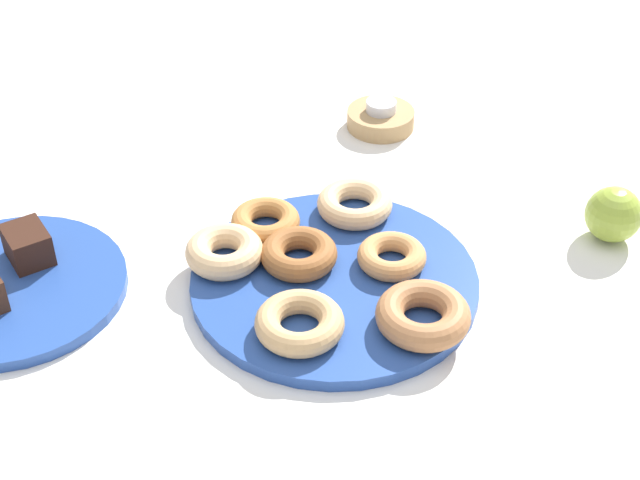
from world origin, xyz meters
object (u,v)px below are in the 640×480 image
Objects in this scene: donut_1 at (355,204)px; apple at (614,214)px; candle_holder at (381,119)px; tealight at (381,106)px; donut_5 at (423,315)px; cake_plate at (13,288)px; donut_4 at (392,256)px; donut_6 at (265,221)px; donut_2 at (300,323)px; donut_3 at (224,252)px; donut_0 at (299,254)px; donut_plate at (334,281)px; brownie_far at (28,245)px.

apple is (0.24, -0.18, 0.01)m from donut_1.
tealight is at bearing 0.00° from candle_holder.
tealight is 0.35m from apple.
cake_plate is (-0.34, 0.28, -0.02)m from donut_5.
donut_1 reaches higher than donut_4.
donut_6 is (-0.11, 0.03, -0.00)m from donut_1.
donut_5 is at bearing -118.34° from tealight.
apple is (0.62, -0.26, 0.03)m from cake_plate.
donut_2 is 2.20× the size of tealight.
candle_holder reaches higher than cake_plate.
donut_1 reaches higher than candle_holder.
cake_plate is (-0.23, 0.23, -0.02)m from donut_2.
cake_plate is at bearing -171.32° from tealight.
candle_holder is 0.02m from tealight.
donut_4 reaches higher than cake_plate.
donut_5 is at bearing -26.70° from donut_2.
donut_3 is 0.36m from candle_holder.
donut_4 is (0.15, -0.10, -0.00)m from donut_3.
donut_0 is 0.99× the size of donut_3.
donut_plate is 0.10m from donut_2.
donut_4 is at bearing 73.23° from donut_5.
donut_5 is 1.80× the size of brownie_far.
donut_5 is (0.06, -0.15, 0.00)m from donut_0.
candle_holder is at bearing 61.66° from donut_5.
donut_6 is (-0.02, 0.11, 0.02)m from donut_plate.
donut_6 is 1.47× the size of brownie_far.
donut_2 is at bearing 175.12° from apple.
cake_plate is (-0.38, 0.08, -0.02)m from donut_1.
apple is (0.40, -0.03, 0.01)m from donut_2.
donut_5 is 0.44m from brownie_far.
donut_0 is at bearing -155.26° from donut_1.
tealight is (0.50, 0.05, -0.00)m from brownie_far.
tealight is (0.25, 0.21, 0.00)m from donut_0.
donut_0 is at bearing 159.23° from apple.
donut_5 is at bearing -103.28° from donut_1.
apple reaches higher than donut_4.
donut_1 is 0.91× the size of donut_5.
donut_6 is 0.32× the size of cake_plate.
donut_3 is at bearing 146.88° from donut_0.
donut_3 reaches higher than donut_6.
donut_2 reaches higher than donut_plate.
donut_0 is at bearing 118.58° from donut_plate.
tealight is (0.00, 0.00, 0.02)m from candle_holder.
donut_plate is 0.12m from donut_1.
candle_holder is at bearing 27.72° from donut_3.
donut_0 is 0.33m from candle_holder.
donut_3 is at bearing 95.46° from donut_2.
donut_6 is 0.40m from apple.
tealight is (0.32, 0.17, 0.00)m from donut_3.
cake_plate is at bearing 139.88° from donut_5.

